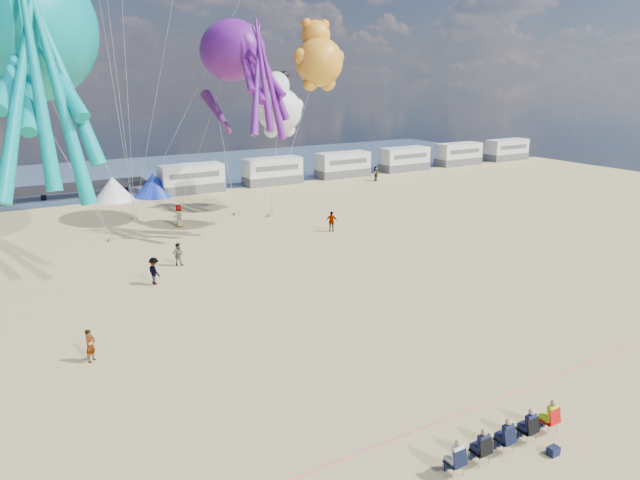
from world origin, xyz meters
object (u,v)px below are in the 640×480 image
at_px(motorhome_1, 273,171).
at_px(sandbag_e, 135,218).
at_px(beachgoer_2, 154,271).
at_px(sandbag_c, 270,215).
at_px(motorhome_2, 343,165).
at_px(motorhome_0, 191,178).
at_px(tent_white, 113,189).
at_px(sandbag_a, 112,240).
at_px(cooler_navy, 553,451).
at_px(beachgoer_1, 178,254).
at_px(windsock_right, 60,80).
at_px(beachgoer_0, 179,216).
at_px(windsock_left, 13,65).
at_px(beachgoer_3, 332,221).
at_px(spectator_row, 504,434).
at_px(motorhome_3, 404,159).
at_px(windsock_mid, 218,113).
at_px(tent_blue, 154,185).
at_px(sandbag_b, 178,216).
at_px(sandbag_d, 237,214).
at_px(motorhome_4, 458,154).
at_px(beachgoer_4, 376,174).
at_px(kite_octopus_teal, 21,29).
at_px(kite_octopus_purple, 232,50).
at_px(motorhome_5, 507,150).
at_px(kite_teddy_orange, 319,62).
at_px(standing_person, 90,346).
at_px(kite_panda, 279,111).

height_order(motorhome_1, sandbag_e, motorhome_1).
height_order(beachgoer_2, sandbag_c, beachgoer_2).
bearing_deg(motorhome_2, motorhome_0, 180.00).
bearing_deg(tent_white, sandbag_e, -90.74).
bearing_deg(sandbag_a, cooler_navy, -77.70).
xyz_separation_m(beachgoer_1, windsock_right, (-5.66, 1.48, 10.96)).
relative_size(beachgoer_0, windsock_left, 0.24).
xyz_separation_m(motorhome_0, beachgoer_3, (4.51, -20.91, -0.68)).
height_order(spectator_row, beachgoer_3, beachgoer_3).
xyz_separation_m(motorhome_3, windsock_left, (-44.79, -17.79, 11.06)).
xyz_separation_m(windsock_left, windsock_mid, (14.65, 4.77, -3.51)).
bearing_deg(tent_blue, motorhome_2, 0.00).
relative_size(sandbag_b, sandbag_d, 1.00).
bearing_deg(beachgoer_2, sandbag_c, -62.59).
height_order(motorhome_0, sandbag_b, motorhome_0).
distance_m(beachgoer_0, beachgoer_1, 10.09).
bearing_deg(tent_white, motorhome_3, 0.00).
xyz_separation_m(beachgoer_2, sandbag_e, (2.71, 16.72, -0.72)).
bearing_deg(windsock_mid, motorhome_4, 20.59).
height_order(beachgoer_4, kite_octopus_teal, kite_octopus_teal).
xyz_separation_m(motorhome_3, windsock_mid, (-30.14, -13.02, 7.54)).
bearing_deg(tent_white, kite_octopus_purple, -61.62).
bearing_deg(kite_octopus_teal, motorhome_4, 19.16).
relative_size(motorhome_0, kite_octopus_purple, 0.59).
bearing_deg(sandbag_a, beachgoer_1, -72.22).
relative_size(motorhome_5, sandbag_e, 13.20).
relative_size(tent_white, sandbag_e, 8.00).
distance_m(tent_white, sandbag_e, 9.06).
bearing_deg(beachgoer_2, kite_teddy_orange, -71.19).
relative_size(standing_person, windsock_right, 0.29).
distance_m(tent_white, beachgoer_2, 25.87).
distance_m(motorhome_4, beachgoer_4, 17.65).
bearing_deg(kite_teddy_orange, windsock_mid, 179.49).
xyz_separation_m(motorhome_0, beachgoer_1, (-8.56, -22.95, -0.74)).
bearing_deg(beachgoer_2, motorhome_5, -80.34).
bearing_deg(cooler_navy, kite_panda, 79.63).
bearing_deg(motorhome_4, sandbag_a, -163.20).
height_order(sandbag_d, windsock_mid, windsock_mid).
distance_m(beachgoer_1, kite_teddy_orange, 22.22).
height_order(motorhome_4, tent_white, motorhome_4).
relative_size(beachgoer_0, windsock_right, 0.37).
relative_size(cooler_navy, sandbag_c, 0.76).
height_order(beachgoer_4, sandbag_a, beachgoer_4).
xyz_separation_m(motorhome_1, beachgoer_2, (-20.32, -25.71, -0.67)).
relative_size(beachgoer_3, sandbag_e, 3.28).
xyz_separation_m(motorhome_0, kite_octopus_purple, (-0.50, -13.88, 12.36)).
bearing_deg(beachgoer_1, beachgoer_4, -108.22).
bearing_deg(tent_white, kite_panda, -60.70).
height_order(motorhome_2, windsock_left, windsock_left).
relative_size(motorhome_2, tent_white, 1.65).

